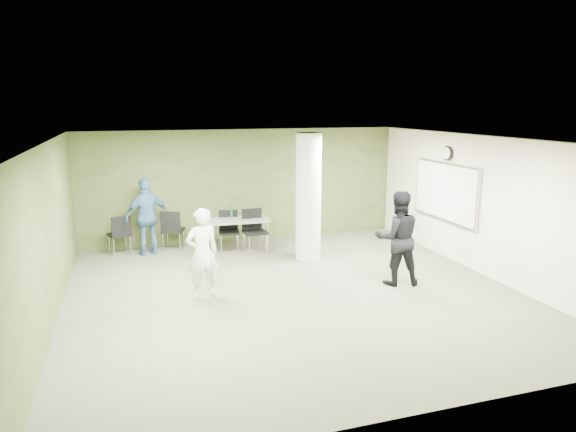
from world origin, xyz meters
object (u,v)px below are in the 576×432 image
object	(u,v)px
woman_white	(202,253)
man_black	(397,238)
folding_table	(234,221)
man_blue	(147,217)
chair_back_left	(120,232)

from	to	relation	value
woman_white	man_black	bearing A→B (deg)	161.66
folding_table	woman_white	bearing A→B (deg)	-109.45
man_black	man_blue	world-z (taller)	man_black
folding_table	chair_back_left	size ratio (longest dim) A/B	1.79
woman_white	man_black	xyz separation A→B (m)	(3.64, -0.42, 0.09)
chair_back_left	man_blue	xyz separation A→B (m)	(0.62, -0.17, 0.35)
man_black	woman_white	bearing A→B (deg)	6.20
man_blue	chair_back_left	bearing A→B (deg)	-33.36
chair_back_left	woman_white	xyz separation A→B (m)	(1.41, -3.24, 0.27)
folding_table	man_black	size ratio (longest dim) A/B	0.92
chair_back_left	man_black	world-z (taller)	man_black
woman_white	man_blue	bearing A→B (deg)	-87.16
chair_back_left	man_black	bearing A→B (deg)	127.60
woman_white	man_black	size ratio (longest dim) A/B	0.90
folding_table	woman_white	world-z (taller)	woman_white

